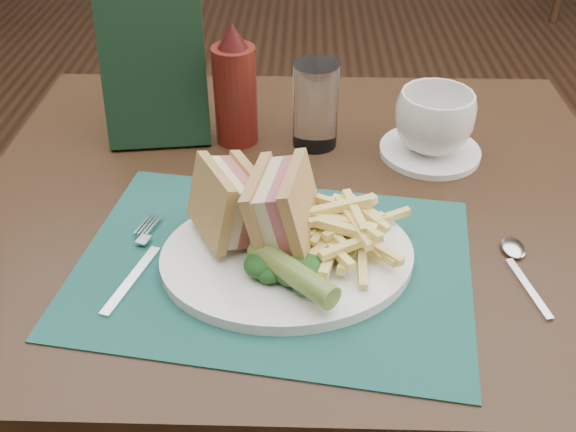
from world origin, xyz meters
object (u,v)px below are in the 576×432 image
at_px(sandwich_half_a, 211,207).
at_px(coffee_cup, 434,121).
at_px(sandwich_half_b, 266,206).
at_px(drinking_glass, 316,105).
at_px(plate, 287,256).
at_px(ketchup_bottle, 235,84).
at_px(saucer, 430,151).
at_px(table_main, 298,370).
at_px(placemat, 274,264).
at_px(check_presenter, 153,63).

distance_m(sandwich_half_a, coffee_cup, 0.38).
distance_m(sandwich_half_b, drinking_glass, 0.27).
height_order(plate, ketchup_bottle, ketchup_bottle).
xyz_separation_m(saucer, ketchup_bottle, (-0.29, 0.04, 0.09)).
height_order(table_main, drinking_glass, drinking_glass).
relative_size(placemat, sandwich_half_a, 4.83).
distance_m(placemat, sandwich_half_a, 0.10).
bearing_deg(plate, sandwich_half_b, 135.87).
xyz_separation_m(table_main, coffee_cup, (0.19, 0.11, 0.43)).
xyz_separation_m(placemat, saucer, (0.22, 0.26, 0.00)).
bearing_deg(placemat, sandwich_half_a, 160.29).
distance_m(plate, ketchup_bottle, 0.31).
bearing_deg(placemat, ketchup_bottle, 103.24).
relative_size(sandwich_half_b, coffee_cup, 0.91).
bearing_deg(sandwich_half_b, sandwich_half_a, -171.67).
height_order(placemat, coffee_cup, coffee_cup).
xyz_separation_m(table_main, drinking_glass, (0.02, 0.13, 0.44)).
bearing_deg(check_presenter, drinking_glass, -12.20).
bearing_deg(coffee_cup, table_main, -150.84).
xyz_separation_m(sandwich_half_a, saucer, (0.30, 0.23, -0.06)).
xyz_separation_m(placemat, plate, (0.02, 0.01, 0.01)).
xyz_separation_m(placemat, ketchup_bottle, (-0.07, 0.29, 0.09)).
bearing_deg(drinking_glass, coffee_cup, -8.67).
xyz_separation_m(sandwich_half_b, ketchup_bottle, (-0.06, 0.27, 0.02)).
bearing_deg(drinking_glass, sandwich_half_a, -115.42).
xyz_separation_m(saucer, drinking_glass, (-0.17, 0.03, 0.06)).
relative_size(sandwich_half_a, drinking_glass, 0.73).
bearing_deg(drinking_glass, table_main, -98.20).
xyz_separation_m(placemat, check_presenter, (-0.19, 0.30, 0.12)).
bearing_deg(coffee_cup, saucer, 0.00).
height_order(sandwich_half_a, check_presenter, check_presenter).
bearing_deg(ketchup_bottle, check_presenter, 175.51).
bearing_deg(coffee_cup, sandwich_half_a, -141.80).
bearing_deg(sandwich_half_b, ketchup_bottle, 112.94).
xyz_separation_m(plate, coffee_cup, (0.21, 0.25, 0.05)).
bearing_deg(plate, ketchup_bottle, 98.74).
bearing_deg(drinking_glass, ketchup_bottle, 175.62).
relative_size(sandwich_half_b, ketchup_bottle, 0.56).
bearing_deg(ketchup_bottle, coffee_cup, -6.92).
distance_m(table_main, coffee_cup, 0.48).
bearing_deg(table_main, coffee_cup, 29.16).
height_order(saucer, ketchup_bottle, ketchup_bottle).
bearing_deg(saucer, drinking_glass, 171.33).
distance_m(sandwich_half_b, check_presenter, 0.34).
relative_size(table_main, check_presenter, 3.60).
height_order(plate, sandwich_half_b, sandwich_half_b).
bearing_deg(saucer, placemat, -130.74).
height_order(placemat, saucer, saucer).
height_order(table_main, saucer, saucer).
relative_size(saucer, coffee_cup, 1.30).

